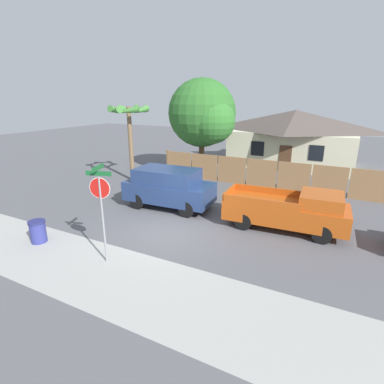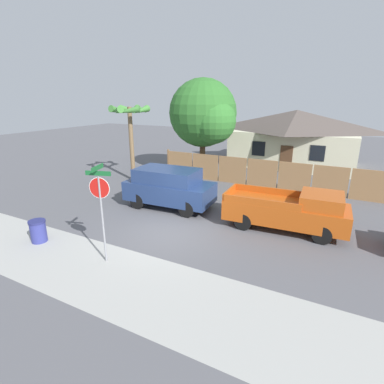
{
  "view_description": "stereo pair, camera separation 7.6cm",
  "coord_description": "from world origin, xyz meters",
  "px_view_note": "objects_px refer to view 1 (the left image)",
  "views": [
    {
      "loc": [
        6.15,
        -9.74,
        5.43
      ],
      "look_at": [
        0.65,
        0.91,
        1.6
      ],
      "focal_mm": 28.0,
      "sensor_mm": 36.0,
      "label": 1
    },
    {
      "loc": [
        6.22,
        -9.71,
        5.43
      ],
      "look_at": [
        0.65,
        0.91,
        1.6
      ],
      "focal_mm": 28.0,
      "sensor_mm": 36.0,
      "label": 2
    }
  ],
  "objects_px": {
    "oak_tree": "(204,115)",
    "orange_pickup": "(289,210)",
    "red_suv": "(169,187)",
    "trash_bin": "(38,231)",
    "house": "(294,137)",
    "stop_sign": "(101,199)",
    "palm_tree": "(129,117)"
  },
  "relations": [
    {
      "from": "oak_tree",
      "to": "orange_pickup",
      "type": "xyz_separation_m",
      "value": [
        7.29,
        -7.04,
        -3.36
      ]
    },
    {
      "from": "red_suv",
      "to": "orange_pickup",
      "type": "distance_m",
      "value": 5.94
    },
    {
      "from": "oak_tree",
      "to": "trash_bin",
      "type": "xyz_separation_m",
      "value": [
        -1.12,
        -12.72,
        -3.78
      ]
    },
    {
      "from": "house",
      "to": "oak_tree",
      "type": "relative_size",
      "value": 1.52
    },
    {
      "from": "house",
      "to": "orange_pickup",
      "type": "bearing_deg",
      "value": -80.82
    },
    {
      "from": "red_suv",
      "to": "stop_sign",
      "type": "xyz_separation_m",
      "value": [
        0.89,
        -5.57,
        1.21
      ]
    },
    {
      "from": "trash_bin",
      "to": "red_suv",
      "type": "bearing_deg",
      "value": 66.42
    },
    {
      "from": "orange_pickup",
      "to": "stop_sign",
      "type": "height_order",
      "value": "stop_sign"
    },
    {
      "from": "stop_sign",
      "to": "trash_bin",
      "type": "xyz_separation_m",
      "value": [
        -3.37,
        -0.1,
        -1.84
      ]
    },
    {
      "from": "oak_tree",
      "to": "orange_pickup",
      "type": "relative_size",
      "value": 1.31
    },
    {
      "from": "red_suv",
      "to": "trash_bin",
      "type": "height_order",
      "value": "red_suv"
    },
    {
      "from": "oak_tree",
      "to": "red_suv",
      "type": "relative_size",
      "value": 1.48
    },
    {
      "from": "house",
      "to": "orange_pickup",
      "type": "distance_m",
      "value": 13.65
    },
    {
      "from": "palm_tree",
      "to": "stop_sign",
      "type": "relative_size",
      "value": 1.46
    },
    {
      "from": "trash_bin",
      "to": "palm_tree",
      "type": "bearing_deg",
      "value": 105.19
    },
    {
      "from": "oak_tree",
      "to": "stop_sign",
      "type": "relative_size",
      "value": 1.98
    },
    {
      "from": "trash_bin",
      "to": "oak_tree",
      "type": "bearing_deg",
      "value": 84.98
    },
    {
      "from": "house",
      "to": "stop_sign",
      "type": "relative_size",
      "value": 3.0
    },
    {
      "from": "stop_sign",
      "to": "house",
      "type": "bearing_deg",
      "value": 63.48
    },
    {
      "from": "house",
      "to": "palm_tree",
      "type": "distance_m",
      "value": 13.46
    },
    {
      "from": "palm_tree",
      "to": "stop_sign",
      "type": "xyz_separation_m",
      "value": [
        5.8,
        -8.87,
        -1.92
      ]
    },
    {
      "from": "orange_pickup",
      "to": "oak_tree",
      "type": "bearing_deg",
      "value": 132.85
    },
    {
      "from": "trash_bin",
      "to": "stop_sign",
      "type": "bearing_deg",
      "value": 1.63
    },
    {
      "from": "orange_pickup",
      "to": "house",
      "type": "bearing_deg",
      "value": 96.01
    },
    {
      "from": "palm_tree",
      "to": "orange_pickup",
      "type": "distance_m",
      "value": 11.81
    },
    {
      "from": "oak_tree",
      "to": "stop_sign",
      "type": "distance_m",
      "value": 12.96
    },
    {
      "from": "stop_sign",
      "to": "trash_bin",
      "type": "bearing_deg",
      "value": 163.72
    },
    {
      "from": "orange_pickup",
      "to": "stop_sign",
      "type": "relative_size",
      "value": 1.51
    },
    {
      "from": "stop_sign",
      "to": "trash_bin",
      "type": "distance_m",
      "value": 3.84
    },
    {
      "from": "orange_pickup",
      "to": "palm_tree",
      "type": "bearing_deg",
      "value": 159.95
    },
    {
      "from": "red_suv",
      "to": "orange_pickup",
      "type": "bearing_deg",
      "value": -3.06
    },
    {
      "from": "house",
      "to": "stop_sign",
      "type": "distance_m",
      "value": 19.2
    }
  ]
}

